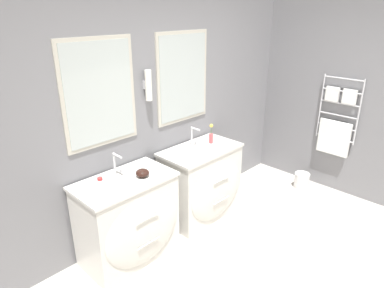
% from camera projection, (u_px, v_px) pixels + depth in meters
% --- Properties ---
extents(wall_back, '(5.74, 0.15, 2.60)m').
position_uv_depth(wall_back, '(158.00, 110.00, 3.63)').
color(wall_back, slate).
rests_on(wall_back, ground_plane).
extents(wall_right, '(0.13, 3.76, 2.60)m').
position_uv_depth(wall_right, '(337.00, 94.00, 4.36)').
color(wall_right, slate).
rests_on(wall_right, ground_plane).
extents(vanity_left, '(0.92, 0.59, 0.85)m').
position_uv_depth(vanity_left, '(130.00, 220.00, 3.27)').
color(vanity_left, silver).
rests_on(vanity_left, ground_plane).
extents(vanity_right, '(0.92, 0.59, 0.85)m').
position_uv_depth(vanity_right, '(202.00, 183.00, 3.96)').
color(vanity_right, silver).
rests_on(vanity_right, ground_plane).
extents(faucet_left, '(0.17, 0.14, 0.22)m').
position_uv_depth(faucet_left, '(115.00, 164.00, 3.17)').
color(faucet_left, silver).
rests_on(faucet_left, vanity_left).
extents(faucet_right, '(0.17, 0.14, 0.22)m').
position_uv_depth(faucet_right, '(193.00, 136.00, 3.86)').
color(faucet_right, silver).
rests_on(faucet_right, vanity_right).
extents(toiletry_bottle, '(0.07, 0.07, 0.16)m').
position_uv_depth(toiletry_bottle, '(101.00, 187.00, 2.86)').
color(toiletry_bottle, silver).
rests_on(toiletry_bottle, vanity_left).
extents(amenity_bowl, '(0.13, 0.13, 0.08)m').
position_uv_depth(amenity_bowl, '(143.00, 173.00, 3.18)').
color(amenity_bowl, black).
rests_on(amenity_bowl, vanity_left).
extents(flower_vase, '(0.05, 0.05, 0.23)m').
position_uv_depth(flower_vase, '(211.00, 135.00, 3.95)').
color(flower_vase, '#CC4C51').
rests_on(flower_vase, vanity_right).
extents(soap_dish, '(0.08, 0.06, 0.04)m').
position_uv_depth(soap_dish, '(194.00, 158.00, 3.54)').
color(soap_dish, white).
rests_on(soap_dish, vanity_right).
extents(waste_bin, '(0.20, 0.20, 0.21)m').
position_uv_depth(waste_bin, '(302.00, 180.00, 4.71)').
color(waste_bin, silver).
rests_on(waste_bin, ground_plane).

